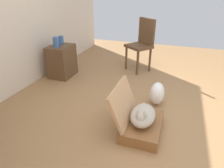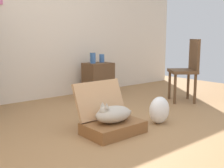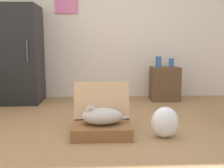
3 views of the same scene
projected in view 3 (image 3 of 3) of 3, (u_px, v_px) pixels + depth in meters
The scene contains 10 objects.
ground_plane at pixel (124, 138), 2.73m from camera, with size 7.68×7.68×0.00m, color #9E7247.
wall_back at pixel (113, 27), 4.76m from camera, with size 6.40×0.15×2.60m.
suitcase_base at pixel (102, 130), 2.80m from camera, with size 0.64×0.44×0.13m, color brown.
suitcase_lid at pixel (102, 100), 2.99m from camera, with size 0.64×0.44×0.04m, color tan.
cat at pixel (101, 116), 2.77m from camera, with size 0.52×0.28×0.24m.
plastic_bag_white at pixel (165, 122), 2.73m from camera, with size 0.29×0.20×0.33m, color white.
refrigerator at pixel (22, 55), 4.31m from camera, with size 0.59×0.68×1.61m.
side_table at pixel (165, 84), 4.55m from camera, with size 0.48×0.38×0.59m, color brown.
vase_tall at pixel (158, 62), 4.47m from camera, with size 0.10×0.10×0.19m, color #38609E.
vase_short at pixel (171, 63), 4.54m from camera, with size 0.09×0.09×0.15m, color #38609E.
Camera 3 is at (-0.24, -2.60, 0.99)m, focal length 41.38 mm.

